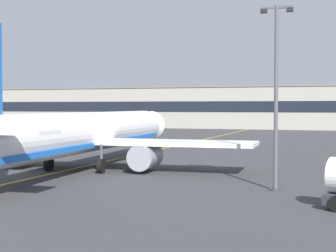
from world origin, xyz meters
The scene contains 5 objects.
taxiway_centreline centered at (0.00, 30.00, 0.00)m, with size 0.30×180.00×0.01m, color yellow.
airliner_foreground centered at (1.03, 13.25, 3.37)m, with size 32.16×41.49×11.65m.
apron_lamp_post centered at (19.55, 6.73, 6.81)m, with size 2.24×0.90×13.01m.
safety_cone_by_nose_gear centered at (2.02, 28.44, 0.26)m, with size 0.44×0.44×0.55m.
terminal_building centered at (2.45, 110.07, 5.72)m, with size 162.72×12.40×11.42m.
Camera 1 is at (23.86, -30.54, 5.94)m, focal length 55.86 mm.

